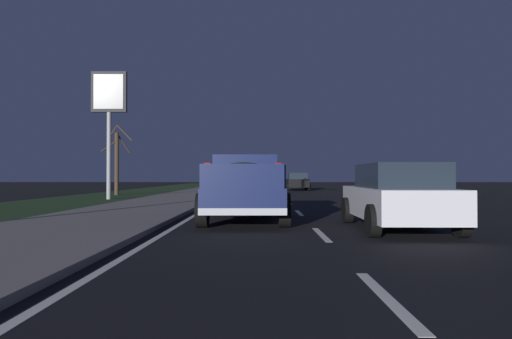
% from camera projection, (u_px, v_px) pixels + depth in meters
% --- Properties ---
extents(ground, '(144.00, 144.00, 0.00)m').
position_uv_depth(ground, '(283.00, 198.00, 27.29)').
color(ground, black).
extents(sidewalk_shoulder, '(108.00, 4.00, 0.12)m').
position_uv_depth(sidewalk_shoulder, '(185.00, 197.00, 27.36)').
color(sidewalk_shoulder, slate).
rests_on(sidewalk_shoulder, ground).
extents(grass_verge, '(108.00, 6.00, 0.01)m').
position_uv_depth(grass_verge, '(99.00, 198.00, 27.41)').
color(grass_verge, '#1E3819').
rests_on(grass_verge, ground).
extents(lane_markings, '(108.30, 3.54, 0.01)m').
position_uv_depth(lane_markings, '(242.00, 196.00, 29.70)').
color(lane_markings, silver).
rests_on(lane_markings, ground).
extents(pickup_truck, '(5.45, 2.34, 1.87)m').
position_uv_depth(pickup_truck, '(245.00, 186.00, 13.36)').
color(pickup_truck, '#141E4C').
rests_on(pickup_truck, ground).
extents(sedan_black, '(4.40, 2.03, 1.54)m').
position_uv_depth(sedan_black, '(297.00, 181.00, 42.01)').
color(sedan_black, black).
rests_on(sedan_black, ground).
extents(sedan_white, '(4.41, 2.04, 1.54)m').
position_uv_depth(sedan_white, '(398.00, 196.00, 11.06)').
color(sedan_white, silver).
rests_on(sedan_white, ground).
extents(gas_price_sign, '(0.27, 1.90, 6.91)m').
position_uv_depth(gas_price_sign, '(109.00, 103.00, 25.52)').
color(gas_price_sign, '#99999E').
rests_on(gas_price_sign, ground).
extents(street_light_near, '(0.36, 1.97, 7.27)m').
position_uv_depth(street_light_near, '(6.00, 47.00, 11.66)').
color(street_light_near, '#4C4C51').
rests_on(street_light_near, ground).
extents(bare_tree_far, '(1.24, 1.95, 4.69)m').
position_uv_depth(bare_tree_far, '(117.00, 160.00, 31.35)').
color(bare_tree_far, '#423323').
rests_on(bare_tree_far, ground).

